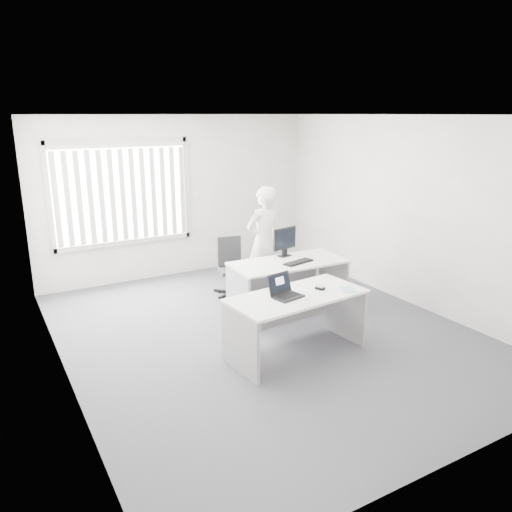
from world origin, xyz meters
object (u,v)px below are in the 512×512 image
desk_far (288,275)px  office_chair (232,277)px  desk_near (297,311)px  monitor (285,242)px  person (264,241)px  laptop (288,287)px

desk_far → office_chair: bearing=112.2°
desk_near → office_chair: bearing=77.9°
desk_near → desk_far: bearing=55.8°
office_chair → monitor: size_ratio=2.13×
desk_near → person: size_ratio=0.99×
office_chair → laptop: 2.39m
office_chair → laptop: size_ratio=2.75×
desk_near → office_chair: office_chair is taller
monitor → person: bearing=82.4°
desk_near → desk_far: size_ratio=1.02×
office_chair → person: (0.46, -0.25, 0.58)m
desk_far → laptop: laptop is taller
office_chair → desk_near: bearing=-84.0°
desk_far → person: size_ratio=0.97×
person → monitor: 0.55m
desk_near → laptop: laptop is taller
office_chair → person: person is taller
office_chair → person: bearing=-15.3°
desk_far → desk_near: bearing=-117.1°
laptop → monitor: bearing=46.9°
person → monitor: person is taller
laptop → office_chair: bearing=67.9°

